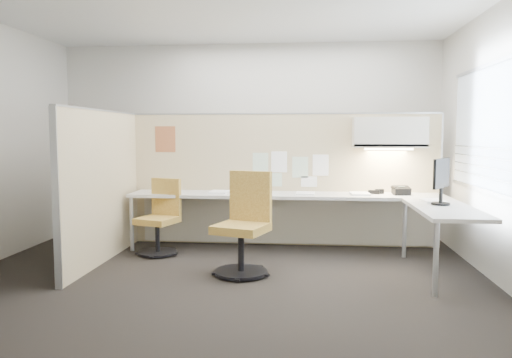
# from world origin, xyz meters

# --- Properties ---
(floor) EXTENTS (5.50, 4.50, 0.01)m
(floor) POSITION_xyz_m (0.00, 0.00, -0.01)
(floor) COLOR black
(floor) RESTS_ON ground
(ceiling) EXTENTS (5.50, 4.50, 0.01)m
(ceiling) POSITION_xyz_m (0.00, 0.00, 2.80)
(ceiling) COLOR white
(ceiling) RESTS_ON wall_back
(wall_back) EXTENTS (5.50, 0.02, 2.80)m
(wall_back) POSITION_xyz_m (0.00, 2.25, 1.40)
(wall_back) COLOR beige
(wall_back) RESTS_ON ground
(wall_front) EXTENTS (5.50, 0.02, 2.80)m
(wall_front) POSITION_xyz_m (0.00, -2.25, 1.40)
(wall_front) COLOR beige
(wall_front) RESTS_ON ground
(wall_right) EXTENTS (0.02, 4.50, 2.80)m
(wall_right) POSITION_xyz_m (2.75, 0.00, 1.40)
(wall_right) COLOR beige
(wall_right) RESTS_ON ground
(window_pane) EXTENTS (0.01, 2.80, 1.30)m
(window_pane) POSITION_xyz_m (2.73, 0.00, 1.55)
(window_pane) COLOR #95A3AD
(window_pane) RESTS_ON wall_right
(partition_back) EXTENTS (4.10, 0.06, 1.75)m
(partition_back) POSITION_xyz_m (0.55, 1.60, 0.88)
(partition_back) COLOR beige
(partition_back) RESTS_ON floor
(partition_left) EXTENTS (0.06, 2.20, 1.75)m
(partition_left) POSITION_xyz_m (-1.50, 0.50, 0.88)
(partition_left) COLOR beige
(partition_left) RESTS_ON floor
(desk) EXTENTS (4.00, 2.07, 0.73)m
(desk) POSITION_xyz_m (0.93, 1.13, 0.60)
(desk) COLOR beige
(desk) RESTS_ON floor
(overhead_bin) EXTENTS (0.90, 0.36, 0.38)m
(overhead_bin) POSITION_xyz_m (1.90, 1.39, 1.51)
(overhead_bin) COLOR beige
(overhead_bin) RESTS_ON partition_back
(task_light_strip) EXTENTS (0.60, 0.06, 0.02)m
(task_light_strip) POSITION_xyz_m (1.90, 1.39, 1.30)
(task_light_strip) COLOR #FFEABF
(task_light_strip) RESTS_ON overhead_bin
(pinned_papers) EXTENTS (1.01, 0.00, 0.47)m
(pinned_papers) POSITION_xyz_m (0.63, 1.57, 1.03)
(pinned_papers) COLOR #8CBF8C
(pinned_papers) RESTS_ON partition_back
(poster) EXTENTS (0.28, 0.00, 0.35)m
(poster) POSITION_xyz_m (-1.05, 1.57, 1.42)
(poster) COLOR orange
(poster) RESTS_ON partition_back
(chair_left) EXTENTS (0.54, 0.56, 0.92)m
(chair_left) POSITION_xyz_m (-0.94, 0.91, 0.43)
(chair_left) COLOR black
(chair_left) RESTS_ON floor
(chair_right) EXTENTS (0.63, 0.65, 1.07)m
(chair_right) POSITION_xyz_m (0.21, 0.13, 0.50)
(chair_right) COLOR black
(chair_right) RESTS_ON floor
(monitor) EXTENTS (0.27, 0.42, 0.49)m
(monitor) POSITION_xyz_m (2.30, 0.41, 1.02)
(monitor) COLOR black
(monitor) RESTS_ON desk
(phone) EXTENTS (0.23, 0.21, 0.12)m
(phone) POSITION_xyz_m (2.05, 1.30, 0.78)
(phone) COLOR black
(phone) RESTS_ON desk
(stapler) EXTENTS (0.15, 0.07, 0.05)m
(stapler) POSITION_xyz_m (1.72, 1.34, 0.76)
(stapler) COLOR black
(stapler) RESTS_ON desk
(tape_dispenser) EXTENTS (0.11, 0.08, 0.06)m
(tape_dispenser) POSITION_xyz_m (1.80, 1.38, 0.76)
(tape_dispenser) COLOR black
(tape_dispenser) RESTS_ON desk
(coat_hook) EXTENTS (0.18, 0.41, 1.26)m
(coat_hook) POSITION_xyz_m (-1.58, -0.24, 1.43)
(coat_hook) COLOR silver
(coat_hook) RESTS_ON partition_left
(paper_stack_0) EXTENTS (0.29, 0.34, 0.04)m
(paper_stack_0) POSITION_xyz_m (-1.00, 1.25, 0.75)
(paper_stack_0) COLOR white
(paper_stack_0) RESTS_ON desk
(paper_stack_1) EXTENTS (0.24, 0.31, 0.02)m
(paper_stack_1) POSITION_xyz_m (-0.26, 1.26, 0.74)
(paper_stack_1) COLOR white
(paper_stack_1) RESTS_ON desk
(paper_stack_2) EXTENTS (0.26, 0.32, 0.05)m
(paper_stack_2) POSITION_xyz_m (0.20, 1.22, 0.75)
(paper_stack_2) COLOR white
(paper_stack_2) RESTS_ON desk
(paper_stack_3) EXTENTS (0.24, 0.31, 0.02)m
(paper_stack_3) POSITION_xyz_m (0.85, 1.25, 0.74)
(paper_stack_3) COLOR white
(paper_stack_3) RESTS_ON desk
(paper_stack_4) EXTENTS (0.25, 0.31, 0.02)m
(paper_stack_4) POSITION_xyz_m (1.54, 1.27, 0.74)
(paper_stack_4) COLOR white
(paper_stack_4) RESTS_ON desk
(paper_stack_5) EXTENTS (0.25, 0.32, 0.02)m
(paper_stack_5) POSITION_xyz_m (2.29, 0.67, 0.74)
(paper_stack_5) COLOR white
(paper_stack_5) RESTS_ON desk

